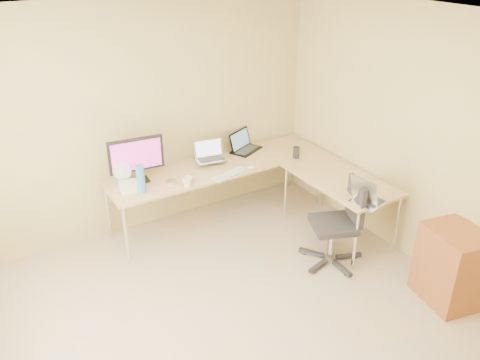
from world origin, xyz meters
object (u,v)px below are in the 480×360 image
desk_main (220,193)px  laptop_black (246,141)px  keyboard (230,174)px  desk_fan (121,174)px  water_bottle (141,179)px  mug (187,182)px  laptop_return (371,191)px  office_chair (334,221)px  laptop_center (211,151)px  cabinet (451,267)px  monitor (137,160)px  desk_return (338,207)px

desk_main → laptop_black: laptop_black is taller
keyboard → desk_fan: bearing=144.8°
water_bottle → desk_fan: water_bottle is taller
mug → laptop_return: (1.41, -1.26, 0.07)m
laptop_black → laptop_return: size_ratio=1.04×
laptop_return → desk_main: bearing=18.0°
desk_main → desk_fan: 1.23m
mug → office_chair: bearing=-43.3°
laptop_center → keyboard: bearing=-76.3°
water_bottle → office_chair: size_ratio=0.33×
desk_main → cabinet: 2.65m
mug → desk_fan: desk_fan is taller
water_bottle → office_chair: water_bottle is taller
keyboard → laptop_return: (0.89, -1.26, 0.11)m
office_chair → water_bottle: bearing=165.3°
monitor → mug: (0.40, -0.38, -0.20)m
laptop_center → mug: (-0.49, -0.38, -0.11)m
desk_main → office_chair: (0.58, -1.36, 0.14)m
laptop_center → laptop_black: (0.55, 0.11, -0.03)m
desk_main → mug: size_ratio=23.91×
water_bottle → desk_fan: (-0.11, 0.27, -0.03)m
desk_return → desk_fan: bearing=152.2°
laptop_return → desk_fan: bearing=39.2°
cabinet → mug: bearing=140.3°
desk_return → monitor: bearing=150.6°
mug → office_chair: size_ratio=0.12×
desk_return → mug: bearing=155.3°
laptop_black → office_chair: bearing=-111.6°
desk_main → monitor: monitor is taller
water_bottle → desk_fan: size_ratio=1.25×
keyboard → mug: 0.52m
desk_main → desk_return: bearing=-45.7°
cabinet → water_bottle: bearing=145.5°
office_chair → monitor: bearing=158.8°
laptop_center → laptop_return: laptop_center is taller
desk_fan → cabinet: size_ratio=0.32×
desk_main → keyboard: bearing=-96.9°
monitor → laptop_return: size_ratio=1.57×
desk_return → water_bottle: 2.22m
desk_fan → cabinet: (2.25, -2.50, -0.49)m
laptop_center → water_bottle: water_bottle is taller
keyboard → cabinet: bearing=-75.9°
desk_main → mug: 0.75m
laptop_center → water_bottle: 0.98m
laptop_black → mug: bearing=-179.5°
monitor → desk_return: bearing=-23.7°
keyboard → office_chair: 1.25m
monitor → cabinet: monitor is taller
desk_fan → water_bottle: bearing=-45.8°
monitor → water_bottle: size_ratio=1.92×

